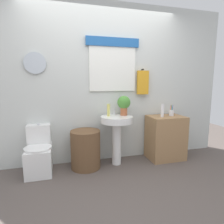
# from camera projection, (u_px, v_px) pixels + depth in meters

# --- Properties ---
(ground_plane) EXTENTS (8.00, 8.00, 0.00)m
(ground_plane) POSITION_uv_depth(u_px,v_px,m) (123.00, 194.00, 2.31)
(ground_plane) COLOR #564C47
(back_wall) EXTENTS (4.40, 0.18, 2.60)m
(back_wall) POSITION_uv_depth(u_px,v_px,m) (102.00, 84.00, 3.19)
(back_wall) COLOR silver
(back_wall) RESTS_ON ground_plane
(toilet) EXTENTS (0.38, 0.51, 0.72)m
(toilet) POSITION_uv_depth(u_px,v_px,m) (39.00, 154.00, 2.84)
(toilet) COLOR white
(toilet) RESTS_ON ground_plane
(laundry_hamper) EXTENTS (0.46, 0.46, 0.59)m
(laundry_hamper) POSITION_uv_depth(u_px,v_px,m) (86.00, 149.00, 2.98)
(laundry_hamper) COLOR brown
(laundry_hamper) RESTS_ON ground_plane
(pedestal_sink) EXTENTS (0.51, 0.51, 0.80)m
(pedestal_sink) POSITION_uv_depth(u_px,v_px,m) (117.00, 129.00, 3.06)
(pedestal_sink) COLOR white
(pedestal_sink) RESTS_ON ground_plane
(faucet) EXTENTS (0.03, 0.03, 0.10)m
(faucet) POSITION_uv_depth(u_px,v_px,m) (115.00, 112.00, 3.14)
(faucet) COLOR silver
(faucet) RESTS_ON pedestal_sink
(wooden_cabinet) EXTENTS (0.60, 0.44, 0.75)m
(wooden_cabinet) POSITION_uv_depth(u_px,v_px,m) (165.00, 137.00, 3.33)
(wooden_cabinet) COLOR #9E754C
(wooden_cabinet) RESTS_ON ground_plane
(soap_bottle) EXTENTS (0.05, 0.05, 0.19)m
(soap_bottle) POSITION_uv_depth(u_px,v_px,m) (109.00, 110.00, 3.03)
(soap_bottle) COLOR #DBD166
(soap_bottle) RESTS_ON pedestal_sink
(potted_plant) EXTENTS (0.21, 0.21, 0.32)m
(potted_plant) POSITION_uv_depth(u_px,v_px,m) (124.00, 104.00, 3.10)
(potted_plant) COLOR #AD5B38
(potted_plant) RESTS_ON pedestal_sink
(lotion_bottle) EXTENTS (0.05, 0.05, 0.22)m
(lotion_bottle) POSITION_uv_depth(u_px,v_px,m) (162.00, 111.00, 3.19)
(lotion_bottle) COLOR white
(lotion_bottle) RESTS_ON wooden_cabinet
(toothbrush_cup) EXTENTS (0.08, 0.08, 0.19)m
(toothbrush_cup) POSITION_uv_depth(u_px,v_px,m) (171.00, 113.00, 3.31)
(toothbrush_cup) COLOR silver
(toothbrush_cup) RESTS_ON wooden_cabinet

